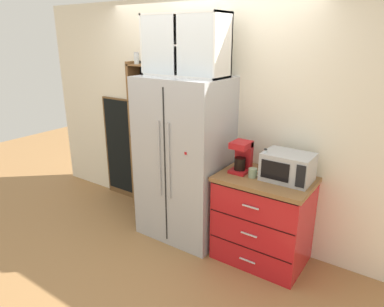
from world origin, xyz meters
TOP-DOWN VIEW (x-y plane):
  - ground_plane at (0.00, 0.00)m, footprint 10.66×10.66m
  - wall_back_cream at (0.00, 0.40)m, footprint 4.97×0.10m
  - refrigerator at (0.00, 0.02)m, footprint 0.92×0.68m
  - pantry_shelf_column at (-0.72, 0.30)m, footprint 0.48×0.25m
  - counter_cabinet at (0.93, 0.05)m, footprint 0.88×0.63m
  - microwave at (1.11, 0.10)m, footprint 0.44×0.33m
  - coffee_maker at (0.66, 0.06)m, footprint 0.17×0.20m
  - mug_sage at (0.82, -0.02)m, footprint 0.12×0.08m
  - bottle_clear at (0.93, -0.00)m, footprint 0.07×0.07m
  - bottle_cobalt at (0.93, -0.00)m, footprint 0.06×0.06m
  - upper_cabinet at (0.00, 0.07)m, footprint 0.88×0.32m
  - chalkboard_menu at (-1.28, 0.33)m, footprint 0.60×0.04m

SIDE VIEW (x-z plane):
  - ground_plane at x=0.00m, z-range 0.00..0.00m
  - counter_cabinet at x=0.93m, z-range 0.00..0.89m
  - chalkboard_menu at x=-1.28m, z-range 0.00..1.38m
  - refrigerator at x=0.00m, z-range 0.00..1.77m
  - mug_sage at x=0.82m, z-range 0.89..0.97m
  - pantry_shelf_column at x=-0.72m, z-range -0.01..1.96m
  - microwave at x=1.11m, z-range 0.89..1.15m
  - bottle_clear at x=0.93m, z-range 0.87..1.17m
  - bottle_cobalt at x=0.93m, z-range 0.87..1.17m
  - coffee_maker at x=0.66m, z-range 0.89..1.20m
  - wall_back_cream at x=0.00m, z-range 0.00..2.55m
  - upper_cabinet at x=0.00m, z-range 1.77..2.36m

